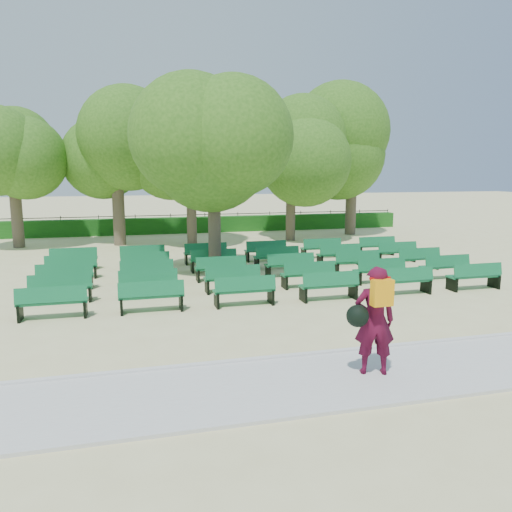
# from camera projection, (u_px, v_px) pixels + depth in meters

# --- Properties ---
(ground) EXTENTS (120.00, 120.00, 0.00)m
(ground) POSITION_uv_depth(u_px,v_px,m) (245.00, 285.00, 15.61)
(ground) COLOR beige
(paving) EXTENTS (30.00, 2.20, 0.06)m
(paving) POSITION_uv_depth(u_px,v_px,m) (346.00, 378.00, 8.55)
(paving) COLOR silver
(paving) RESTS_ON ground
(curb) EXTENTS (30.00, 0.12, 0.10)m
(curb) POSITION_uv_depth(u_px,v_px,m) (321.00, 354.00, 9.64)
(curb) COLOR silver
(curb) RESTS_ON ground
(hedge) EXTENTS (26.00, 0.70, 0.90)m
(hedge) POSITION_uv_depth(u_px,v_px,m) (189.00, 225.00, 28.88)
(hedge) COLOR #195917
(hedge) RESTS_ON ground
(fence) EXTENTS (26.00, 0.10, 1.02)m
(fence) POSITION_uv_depth(u_px,v_px,m) (188.00, 232.00, 29.33)
(fence) COLOR black
(fence) RESTS_ON ground
(tree_line) EXTENTS (21.80, 6.80, 7.04)m
(tree_line) POSITION_uv_depth(u_px,v_px,m) (199.00, 242.00, 25.14)
(tree_line) COLOR #3C6F1D
(tree_line) RESTS_ON ground
(bench_array) EXTENTS (1.64, 0.54, 1.03)m
(bench_array) POSITION_uv_depth(u_px,v_px,m) (257.00, 276.00, 16.61)
(bench_array) COLOR #126A3A
(bench_array) RESTS_ON ground
(tree_among) EXTENTS (4.86, 4.86, 6.56)m
(tree_among) POSITION_uv_depth(u_px,v_px,m) (213.00, 146.00, 16.64)
(tree_among) COLOR brown
(tree_among) RESTS_ON ground
(person) EXTENTS (0.94, 0.63, 1.90)m
(person) POSITION_uv_depth(u_px,v_px,m) (373.00, 319.00, 8.53)
(person) COLOR #4B0A21
(person) RESTS_ON ground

